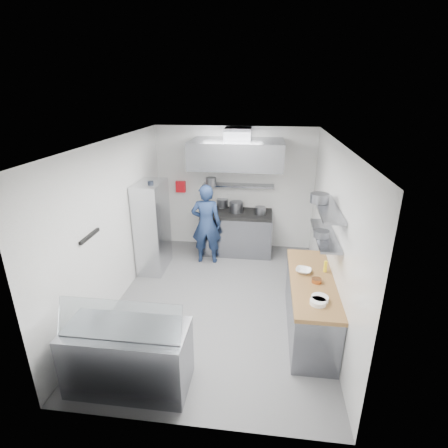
# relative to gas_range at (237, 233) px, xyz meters

# --- Properties ---
(floor) EXTENTS (5.00, 5.00, 0.00)m
(floor) POSITION_rel_gas_range_xyz_m (-0.10, -2.10, -0.45)
(floor) COLOR #565659
(floor) RESTS_ON ground
(ceiling) EXTENTS (5.00, 5.00, 0.00)m
(ceiling) POSITION_rel_gas_range_xyz_m (-0.10, -2.10, 2.35)
(ceiling) COLOR silver
(ceiling) RESTS_ON wall_back
(wall_back) EXTENTS (3.60, 2.80, 0.02)m
(wall_back) POSITION_rel_gas_range_xyz_m (-0.10, 0.40, 0.95)
(wall_back) COLOR white
(wall_back) RESTS_ON floor
(wall_front) EXTENTS (3.60, 2.80, 0.02)m
(wall_front) POSITION_rel_gas_range_xyz_m (-0.10, -4.60, 0.95)
(wall_front) COLOR white
(wall_front) RESTS_ON floor
(wall_left) EXTENTS (2.80, 5.00, 0.02)m
(wall_left) POSITION_rel_gas_range_xyz_m (-1.90, -2.10, 0.95)
(wall_left) COLOR white
(wall_left) RESTS_ON floor
(wall_right) EXTENTS (2.80, 5.00, 0.02)m
(wall_right) POSITION_rel_gas_range_xyz_m (1.70, -2.10, 0.95)
(wall_right) COLOR white
(wall_right) RESTS_ON floor
(gas_range) EXTENTS (1.60, 0.80, 0.90)m
(gas_range) POSITION_rel_gas_range_xyz_m (0.00, 0.00, 0.00)
(gas_range) COLOR gray
(gas_range) RESTS_ON floor
(cooktop) EXTENTS (1.57, 0.78, 0.06)m
(cooktop) POSITION_rel_gas_range_xyz_m (0.00, 0.00, 0.48)
(cooktop) COLOR black
(cooktop) RESTS_ON gas_range
(stock_pot_left) EXTENTS (0.27, 0.27, 0.20)m
(stock_pot_left) POSITION_rel_gas_range_xyz_m (-0.37, 0.34, 0.61)
(stock_pot_left) COLOR slate
(stock_pot_left) RESTS_ON cooktop
(stock_pot_mid) EXTENTS (0.31, 0.31, 0.24)m
(stock_pot_mid) POSITION_rel_gas_range_xyz_m (-0.02, 0.03, 0.63)
(stock_pot_mid) COLOR slate
(stock_pot_mid) RESTS_ON cooktop
(stock_pot_right) EXTENTS (0.24, 0.24, 0.16)m
(stock_pot_right) POSITION_rel_gas_range_xyz_m (0.52, -0.04, 0.59)
(stock_pot_right) COLOR slate
(stock_pot_right) RESTS_ON cooktop
(over_range_shelf) EXTENTS (1.60, 0.30, 0.04)m
(over_range_shelf) POSITION_rel_gas_range_xyz_m (0.00, 0.24, 1.07)
(over_range_shelf) COLOR gray
(over_range_shelf) RESTS_ON wall_back
(shelf_pot_a) EXTENTS (0.23, 0.23, 0.18)m
(shelf_pot_a) POSITION_rel_gas_range_xyz_m (-0.59, 0.07, 1.18)
(shelf_pot_a) COLOR slate
(shelf_pot_a) RESTS_ON over_range_shelf
(extractor_hood) EXTENTS (1.90, 1.15, 0.55)m
(extractor_hood) POSITION_rel_gas_range_xyz_m (0.00, -0.18, 1.85)
(extractor_hood) COLOR gray
(extractor_hood) RESTS_ON wall_back
(hood_duct) EXTENTS (0.55, 0.55, 0.24)m
(hood_duct) POSITION_rel_gas_range_xyz_m (0.00, 0.05, 2.23)
(hood_duct) COLOR slate
(hood_duct) RESTS_ON extractor_hood
(red_firebox) EXTENTS (0.22, 0.10, 0.26)m
(red_firebox) POSITION_rel_gas_range_xyz_m (-1.35, 0.34, 0.97)
(red_firebox) COLOR red
(red_firebox) RESTS_ON wall_back
(chef) EXTENTS (0.66, 0.45, 1.74)m
(chef) POSITION_rel_gas_range_xyz_m (-0.60, -0.57, 0.42)
(chef) COLOR navy
(chef) RESTS_ON floor
(wire_rack) EXTENTS (0.50, 0.90, 1.85)m
(wire_rack) POSITION_rel_gas_range_xyz_m (-1.63, -1.01, 0.48)
(wire_rack) COLOR silver
(wire_rack) RESTS_ON floor
(rack_bin_a) EXTENTS (0.18, 0.22, 0.20)m
(rack_bin_a) POSITION_rel_gas_range_xyz_m (-1.63, -1.06, 0.35)
(rack_bin_a) COLOR white
(rack_bin_a) RESTS_ON wire_rack
(rack_bin_b) EXTENTS (0.15, 0.19, 0.17)m
(rack_bin_b) POSITION_rel_gas_range_xyz_m (-1.63, -0.80, 0.85)
(rack_bin_b) COLOR yellow
(rack_bin_b) RESTS_ON wire_rack
(rack_jar) EXTENTS (0.11, 0.11, 0.18)m
(rack_jar) POSITION_rel_gas_range_xyz_m (-1.58, -1.06, 1.35)
(rack_jar) COLOR black
(rack_jar) RESTS_ON wire_rack
(knife_strip) EXTENTS (0.04, 0.55, 0.05)m
(knife_strip) POSITION_rel_gas_range_xyz_m (-1.88, -3.00, 1.10)
(knife_strip) COLOR black
(knife_strip) RESTS_ON wall_left
(prep_counter_base) EXTENTS (0.62, 2.00, 0.84)m
(prep_counter_base) POSITION_rel_gas_range_xyz_m (1.38, -2.70, -0.03)
(prep_counter_base) COLOR gray
(prep_counter_base) RESTS_ON floor
(prep_counter_top) EXTENTS (0.65, 2.04, 0.06)m
(prep_counter_top) POSITION_rel_gas_range_xyz_m (1.38, -2.70, 0.42)
(prep_counter_top) COLOR brown
(prep_counter_top) RESTS_ON prep_counter_base
(plate_stack_a) EXTENTS (0.22, 0.22, 0.06)m
(plate_stack_a) POSITION_rel_gas_range_xyz_m (1.38, -3.35, 0.48)
(plate_stack_a) COLOR white
(plate_stack_a) RESTS_ON prep_counter_top
(plate_stack_b) EXTENTS (0.23, 0.23, 0.06)m
(plate_stack_b) POSITION_rel_gas_range_xyz_m (1.41, -3.26, 0.48)
(plate_stack_b) COLOR white
(plate_stack_b) RESTS_ON prep_counter_top
(copper_pan) EXTENTS (0.15, 0.15, 0.06)m
(copper_pan) POSITION_rel_gas_range_xyz_m (1.43, -2.78, 0.48)
(copper_pan) COLOR #BD6B35
(copper_pan) RESTS_ON prep_counter_top
(squeeze_bottle) EXTENTS (0.05, 0.05, 0.18)m
(squeeze_bottle) POSITION_rel_gas_range_xyz_m (1.59, -2.44, 0.54)
(squeeze_bottle) COLOR yellow
(squeeze_bottle) RESTS_ON prep_counter_top
(mixing_bowl) EXTENTS (0.29, 0.29, 0.06)m
(mixing_bowl) POSITION_rel_gas_range_xyz_m (1.26, -2.50, 0.48)
(mixing_bowl) COLOR white
(mixing_bowl) RESTS_ON prep_counter_top
(wall_shelf_lower) EXTENTS (0.30, 1.30, 0.04)m
(wall_shelf_lower) POSITION_rel_gas_range_xyz_m (1.54, -2.40, 1.05)
(wall_shelf_lower) COLOR gray
(wall_shelf_lower) RESTS_ON wall_right
(wall_shelf_upper) EXTENTS (0.30, 1.30, 0.04)m
(wall_shelf_upper) POSITION_rel_gas_range_xyz_m (1.54, -2.40, 1.47)
(wall_shelf_upper) COLOR gray
(wall_shelf_upper) RESTS_ON wall_right
(shelf_pot_c) EXTENTS (0.22, 0.22, 0.10)m
(shelf_pot_c) POSITION_rel_gas_range_xyz_m (1.46, -2.54, 1.12)
(shelf_pot_c) COLOR slate
(shelf_pot_c) RESTS_ON wall_shelf_lower
(shelf_pot_d) EXTENTS (0.28, 0.28, 0.14)m
(shelf_pot_d) POSITION_rel_gas_range_xyz_m (1.44, -2.20, 1.56)
(shelf_pot_d) COLOR slate
(shelf_pot_d) RESTS_ON wall_shelf_upper
(display_case) EXTENTS (1.50, 0.70, 0.85)m
(display_case) POSITION_rel_gas_range_xyz_m (-0.97, -4.10, -0.03)
(display_case) COLOR gray
(display_case) RESTS_ON floor
(display_glass) EXTENTS (1.47, 0.19, 0.42)m
(display_glass) POSITION_rel_gas_range_xyz_m (-0.97, -4.22, 0.62)
(display_glass) COLOR silver
(display_glass) RESTS_ON display_case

